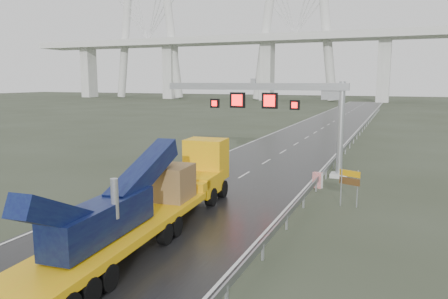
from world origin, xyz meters
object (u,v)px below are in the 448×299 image
at_px(exit_sign_pair, 350,181).
at_px(striped_barrier, 318,180).
at_px(heavy_haul_truck, 159,195).
at_px(sign_gantry, 279,102).

height_order(exit_sign_pair, striped_barrier, exit_sign_pair).
bearing_deg(heavy_haul_truck, exit_sign_pair, 37.63).
distance_m(sign_gantry, striped_barrier, 7.50).
bearing_deg(heavy_haul_truck, striped_barrier, 58.59).
bearing_deg(heavy_haul_truck, sign_gantry, 78.77).
relative_size(heavy_haul_truck, exit_sign_pair, 8.56).
distance_m(heavy_haul_truck, striped_barrier, 12.69).
bearing_deg(striped_barrier, heavy_haul_truck, -104.69).
xyz_separation_m(heavy_haul_truck, striped_barrier, (5.82, 11.21, -1.16)).
distance_m(sign_gantry, exit_sign_pair, 10.83).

